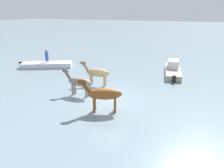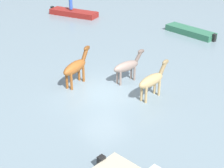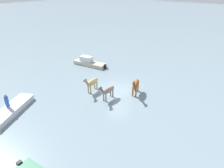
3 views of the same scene
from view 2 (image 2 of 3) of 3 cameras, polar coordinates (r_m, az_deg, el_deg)
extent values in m
plane|color=gray|center=(18.69, -1.45, -1.39)|extent=(217.05, 217.05, 0.00)
ellipsoid|color=brown|center=(19.14, -6.21, 2.76)|extent=(2.02, 1.28, 0.66)
cylinder|color=brown|center=(19.88, -5.52, 2.05)|extent=(0.14, 0.14, 1.08)
cylinder|color=brown|center=(19.71, -4.77, 1.86)|extent=(0.14, 0.14, 1.08)
cylinder|color=brown|center=(19.04, -7.54, 0.75)|extent=(0.14, 0.14, 1.08)
cylinder|color=brown|center=(18.87, -6.78, 0.54)|extent=(0.14, 0.14, 1.08)
cylinder|color=brown|center=(19.74, -4.52, 4.97)|extent=(0.64, 0.44, 0.72)
ellipsoid|color=brown|center=(19.79, -4.22, 5.95)|extent=(0.58, 0.41, 0.29)
ellipsoid|color=tan|center=(17.79, 6.51, 0.56)|extent=(1.90, 0.81, 0.62)
cylinder|color=tan|center=(18.50, 7.12, -0.16)|extent=(0.14, 0.14, 1.02)
cylinder|color=tan|center=(18.34, 7.86, -0.45)|extent=(0.14, 0.14, 1.02)
cylinder|color=tan|center=(17.72, 4.94, -1.33)|extent=(0.14, 0.14, 1.02)
cylinder|color=tan|center=(17.56, 5.68, -1.66)|extent=(0.14, 0.14, 1.02)
cylinder|color=olive|center=(18.34, 8.47, 2.66)|extent=(0.59, 0.29, 0.68)
ellipsoid|color=olive|center=(18.37, 8.89, 3.62)|extent=(0.53, 0.29, 0.27)
ellipsoid|color=gray|center=(19.43, 2.36, 2.93)|extent=(1.75, 0.53, 0.59)
cylinder|color=gray|center=(20.04, 3.22, 2.18)|extent=(0.13, 0.13, 0.96)
cylinder|color=gray|center=(19.85, 3.76, 1.91)|extent=(0.13, 0.13, 0.96)
cylinder|color=gray|center=(19.43, 0.89, 1.39)|extent=(0.13, 0.13, 0.96)
cylinder|color=gray|center=(19.24, 1.41, 1.10)|extent=(0.13, 0.13, 0.96)
cylinder|color=#63544C|center=(19.85, 4.44, 4.60)|extent=(0.54, 0.21, 0.64)
ellipsoid|color=#63544C|center=(19.86, 4.86, 5.42)|extent=(0.48, 0.21, 0.26)
cube|color=maroon|center=(32.81, -6.38, 11.53)|extent=(3.19, 4.72, 0.64)
cube|color=black|center=(34.12, -9.88, 12.05)|extent=(0.36, 0.34, 0.69)
cube|color=#2D6B4C|center=(28.17, 12.87, 8.36)|extent=(1.54, 4.22, 0.62)
cube|color=black|center=(27.06, 16.61, 7.29)|extent=(0.30, 0.27, 0.67)
cube|color=black|center=(13.45, -1.77, -13.13)|extent=(0.32, 0.28, 0.69)
cylinder|color=#2D51B2|center=(32.71, -6.88, 13.08)|extent=(0.32, 0.32, 0.95)
camera|label=1|loc=(25.05, -28.16, 16.14)|focal=32.51mm
camera|label=3|loc=(34.26, 8.24, 28.73)|focal=32.23mm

